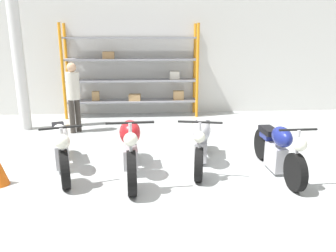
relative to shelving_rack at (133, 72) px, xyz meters
name	(u,v)px	position (x,y,z in m)	size (l,w,h in m)	color
ground_plane	(170,170)	(0.76, -4.25, -1.30)	(30.00, 30.00, 0.00)	#B2B7B7
back_wall	(158,54)	(0.76, 0.37, 0.50)	(30.00, 0.08, 3.60)	silver
shelving_rack	(133,72)	(0.00, 0.00, 0.00)	(3.86, 0.63, 2.66)	orange
support_pillar	(18,57)	(-2.70, -1.32, 0.50)	(0.28, 0.28, 3.60)	silver
motorcycle_white	(61,147)	(-1.12, -4.15, -0.86)	(0.87, 2.04, 0.98)	black
motorcycle_red	(130,147)	(0.09, -4.45, -0.79)	(0.69, 2.07, 1.11)	black
motorcycle_silver	(201,140)	(1.35, -4.01, -0.84)	(0.77, 2.00, 0.99)	black
motorcycle_blue	(278,149)	(2.59, -4.50, -0.86)	(0.58, 1.94, 0.97)	black
person_browsing	(73,92)	(-1.38, -1.67, -0.30)	(0.45, 0.45, 1.70)	#38332D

